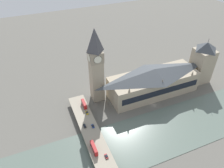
# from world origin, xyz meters

# --- Properties ---
(ground_plane) EXTENTS (600.00, 600.00, 0.00)m
(ground_plane) POSITION_xyz_m (0.00, 0.00, 0.00)
(ground_plane) COLOR #605E56
(river_water) EXTENTS (48.55, 360.00, 0.30)m
(river_water) POSITION_xyz_m (-30.27, 0.00, 0.15)
(river_water) COLOR slate
(river_water) RESTS_ON ground_plane
(parliament_hall) EXTENTS (29.69, 88.45, 28.69)m
(parliament_hall) POSITION_xyz_m (17.61, -8.00, 14.24)
(parliament_hall) COLOR tan
(parliament_hall) RESTS_ON ground_plane
(clock_tower) EXTENTS (12.30, 12.30, 72.78)m
(clock_tower) POSITION_xyz_m (31.22, 45.77, 38.23)
(clock_tower) COLOR tan
(clock_tower) RESTS_ON ground_plane
(victoria_tower) EXTENTS (18.38, 18.38, 49.09)m
(victoria_tower) POSITION_xyz_m (17.67, -65.41, 22.55)
(victoria_tower) COLOR tan
(victoria_tower) RESTS_ON ground_plane
(road_bridge) EXTENTS (129.10, 14.59, 5.98)m
(road_bridge) POSITION_xyz_m (-30.27, 66.62, 4.81)
(road_bridge) COLOR gray
(road_bridge) RESTS_ON ground_plane
(double_decker_bus_lead) EXTENTS (11.75, 2.52, 4.95)m
(double_decker_bus_lead) POSITION_xyz_m (-29.71, 70.00, 8.70)
(double_decker_bus_lead) COLOR red
(double_decker_bus_lead) RESTS_ON road_bridge
(double_decker_bus_mid) EXTENTS (10.37, 2.62, 4.91)m
(double_decker_bus_mid) POSITION_xyz_m (18.54, 62.99, 8.69)
(double_decker_bus_mid) COLOR red
(double_decker_bus_mid) RESTS_ON road_bridge
(car_northbound_mid) EXTENTS (4.02, 1.89, 1.33)m
(car_northbound_mid) POSITION_xyz_m (-38.27, 63.72, 6.65)
(car_northbound_mid) COLOR maroon
(car_northbound_mid) RESTS_ON road_bridge
(car_northbound_tail) EXTENTS (4.39, 1.82, 1.32)m
(car_northbound_tail) POSITION_xyz_m (-4.96, 69.69, 6.65)
(car_northbound_tail) COLOR black
(car_northbound_tail) RESTS_ON road_bridge
(car_southbound_lead) EXTENTS (4.26, 1.93, 1.45)m
(car_southbound_lead) POSITION_xyz_m (8.80, 63.39, 6.70)
(car_southbound_lead) COLOR gold
(car_southbound_lead) RESTS_ON road_bridge
(car_southbound_mid) EXTENTS (3.94, 1.91, 1.32)m
(car_southbound_mid) POSITION_xyz_m (-7.76, 63.52, 6.65)
(car_southbound_mid) COLOR navy
(car_southbound_mid) RESTS_ON road_bridge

